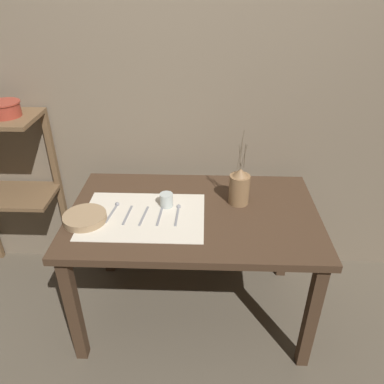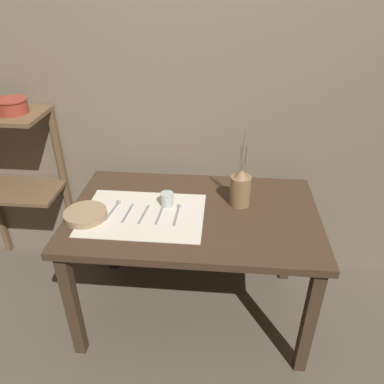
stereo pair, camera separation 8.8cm
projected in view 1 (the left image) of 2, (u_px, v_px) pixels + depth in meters
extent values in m
plane|color=brown|center=(193.00, 308.00, 2.38)|extent=(12.00, 12.00, 0.00)
cube|color=#7A6B56|center=(197.00, 98.00, 2.21)|extent=(7.00, 0.06, 2.40)
cube|color=#422D1E|center=(194.00, 214.00, 2.01)|extent=(1.33, 0.82, 0.04)
cube|color=#422D1E|center=(74.00, 310.00, 1.92)|extent=(0.06, 0.06, 0.71)
cube|color=#422D1E|center=(311.00, 317.00, 1.88)|extent=(0.06, 0.06, 0.71)
cube|color=#422D1E|center=(105.00, 229.00, 2.52)|extent=(0.06, 0.06, 0.71)
cube|color=#422D1E|center=(286.00, 233.00, 2.48)|extent=(0.06, 0.06, 0.71)
cube|color=brown|center=(8.00, 195.00, 2.35)|extent=(0.58, 0.33, 0.02)
cube|color=brown|center=(60.00, 192.00, 2.50)|extent=(0.04, 0.04, 1.15)
cube|color=beige|center=(143.00, 216.00, 1.96)|extent=(0.64, 0.45, 0.00)
cylinder|color=olive|center=(239.00, 189.00, 2.03)|extent=(0.11, 0.11, 0.17)
cone|color=olive|center=(240.00, 172.00, 1.98)|extent=(0.08, 0.08, 0.04)
cylinder|color=brown|center=(241.00, 155.00, 1.93)|extent=(0.01, 0.01, 0.16)
cylinder|color=brown|center=(245.00, 156.00, 1.92)|extent=(0.01, 0.03, 0.15)
cylinder|color=brown|center=(244.00, 157.00, 1.93)|extent=(0.03, 0.01, 0.14)
cylinder|color=brown|center=(241.00, 150.00, 1.91)|extent=(0.03, 0.02, 0.21)
cylinder|color=brown|center=(240.00, 156.00, 1.93)|extent=(0.02, 0.02, 0.14)
cylinder|color=#9E7F5B|center=(85.00, 218.00, 1.91)|extent=(0.22, 0.22, 0.04)
cylinder|color=#B7C1BC|center=(166.00, 200.00, 2.02)|extent=(0.07, 0.07, 0.07)
cube|color=gray|center=(111.00, 213.00, 1.97)|extent=(0.04, 0.17, 0.00)
sphere|color=gray|center=(117.00, 204.00, 2.04)|extent=(0.02, 0.02, 0.02)
cube|color=gray|center=(127.00, 215.00, 1.96)|extent=(0.03, 0.18, 0.00)
cube|color=gray|center=(144.00, 216.00, 1.95)|extent=(0.03, 0.18, 0.00)
cube|color=gray|center=(160.00, 216.00, 1.95)|extent=(0.02, 0.18, 0.00)
cube|color=gray|center=(177.00, 216.00, 1.95)|extent=(0.02, 0.18, 0.00)
sphere|color=gray|center=(179.00, 207.00, 2.02)|extent=(0.02, 0.02, 0.02)
cylinder|color=#9E3828|center=(4.00, 109.00, 2.06)|extent=(0.17, 0.17, 0.08)
cylinder|color=#9E3828|center=(3.00, 103.00, 2.04)|extent=(0.18, 0.18, 0.01)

